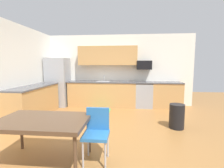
# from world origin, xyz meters

# --- Properties ---
(ground_plane) EXTENTS (12.00, 12.00, 0.00)m
(ground_plane) POSITION_xyz_m (0.00, 0.00, 0.00)
(ground_plane) COLOR #9E6B38
(wall_back) EXTENTS (5.80, 0.10, 2.70)m
(wall_back) POSITION_xyz_m (0.00, 2.65, 1.35)
(wall_back) COLOR white
(wall_back) RESTS_ON ground
(wall_left) EXTENTS (0.10, 5.80, 2.70)m
(wall_left) POSITION_xyz_m (-2.65, 0.00, 1.35)
(wall_left) COLOR white
(wall_left) RESTS_ON ground
(cabinet_run_back) EXTENTS (2.50, 0.60, 0.90)m
(cabinet_run_back) POSITION_xyz_m (-0.50, 2.30, 0.45)
(cabinet_run_back) COLOR tan
(cabinet_run_back) RESTS_ON ground
(cabinet_run_back_right) EXTENTS (1.05, 0.60, 0.90)m
(cabinet_run_back_right) POSITION_xyz_m (1.88, 2.30, 0.45)
(cabinet_run_back_right) COLOR tan
(cabinet_run_back_right) RESTS_ON ground
(cabinet_run_left) EXTENTS (0.60, 2.00, 0.90)m
(cabinet_run_left) POSITION_xyz_m (-2.30, 0.80, 0.45)
(cabinet_run_left) COLOR tan
(cabinet_run_left) RESTS_ON ground
(countertop_back) EXTENTS (4.80, 0.64, 0.04)m
(countertop_back) POSITION_xyz_m (0.00, 2.30, 0.92)
(countertop_back) COLOR #4C4C51
(countertop_back) RESTS_ON cabinet_run_back
(countertop_left) EXTENTS (0.64, 2.00, 0.04)m
(countertop_left) POSITION_xyz_m (-2.30, 0.80, 0.92)
(countertop_left) COLOR #4C4C51
(countertop_left) RESTS_ON cabinet_run_left
(upper_cabinets_back) EXTENTS (2.20, 0.34, 0.70)m
(upper_cabinets_back) POSITION_xyz_m (-0.30, 2.43, 1.90)
(upper_cabinets_back) COLOR tan
(refrigerator) EXTENTS (0.76, 0.70, 1.81)m
(refrigerator) POSITION_xyz_m (-2.18, 2.22, 0.90)
(refrigerator) COLOR #9EA0A5
(refrigerator) RESTS_ON ground
(oven_range) EXTENTS (0.60, 0.60, 0.91)m
(oven_range) POSITION_xyz_m (1.05, 2.30, 0.46)
(oven_range) COLOR #999BA0
(oven_range) RESTS_ON ground
(microwave) EXTENTS (0.54, 0.36, 0.32)m
(microwave) POSITION_xyz_m (1.05, 2.40, 1.55)
(microwave) COLOR black
(sink_basin) EXTENTS (0.48, 0.40, 0.14)m
(sink_basin) POSITION_xyz_m (-0.45, 2.30, 0.88)
(sink_basin) COLOR #A5A8AD
(sink_basin) RESTS_ON countertop_back
(sink_faucet) EXTENTS (0.02, 0.02, 0.24)m
(sink_faucet) POSITION_xyz_m (-0.45, 2.48, 1.04)
(sink_faucet) COLOR #B2B5BA
(sink_faucet) RESTS_ON countertop_back
(dining_table) EXTENTS (1.40, 0.90, 0.72)m
(dining_table) POSITION_xyz_m (-0.86, -1.38, 0.66)
(dining_table) COLOR brown
(dining_table) RESTS_ON ground
(chair_near_table) EXTENTS (0.40, 0.40, 0.85)m
(chair_near_table) POSITION_xyz_m (-0.04, -1.21, 0.50)
(chair_near_table) COLOR #2D72B7
(chair_near_table) RESTS_ON ground
(trash_bin) EXTENTS (0.36, 0.36, 0.60)m
(trash_bin) POSITION_xyz_m (1.67, 0.31, 0.30)
(trash_bin) COLOR black
(trash_bin) RESTS_ON ground
(floor_mat) EXTENTS (0.70, 0.50, 0.01)m
(floor_mat) POSITION_xyz_m (-0.48, 1.65, 0.01)
(floor_mat) COLOR #4CA54C
(floor_mat) RESTS_ON ground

